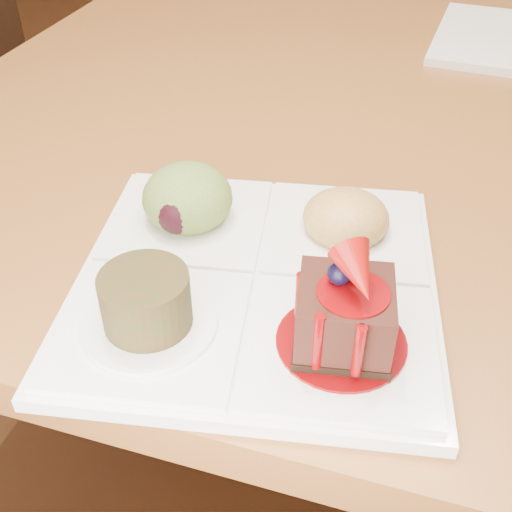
% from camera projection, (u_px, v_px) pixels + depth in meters
% --- Properties ---
extents(ground, '(6.00, 6.00, 0.00)m').
position_uv_depth(ground, '(344.00, 325.00, 1.56)').
color(ground, '#562F18').
extents(dining_table, '(1.00, 1.80, 0.75)m').
position_uv_depth(dining_table, '(377.00, 49.00, 1.14)').
color(dining_table, brown).
rests_on(dining_table, ground).
extents(sampler_plate, '(0.34, 0.34, 0.11)m').
position_uv_depth(sampler_plate, '(254.00, 264.00, 0.52)').
color(sampler_plate, white).
rests_on(sampler_plate, dining_table).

